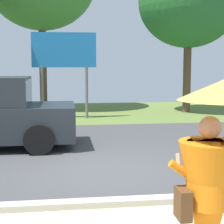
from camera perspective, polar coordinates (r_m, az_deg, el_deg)
name	(u,v)px	position (r m, az deg, el deg)	size (l,w,h in m)	color
ground_plane	(94,143)	(10.81, -2.78, -4.80)	(40.00, 22.00, 0.20)	#424244
monk_pedestrian	(212,177)	(3.87, 15.02, -9.54)	(1.06, 0.98, 2.13)	orange
roadside_billboard	(64,56)	(15.39, -7.31, 8.43)	(2.60, 0.12, 3.50)	slate
tree_right_mid	(189,2)	(18.02, 11.63, 16.12)	(4.58, 4.58, 7.14)	brown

